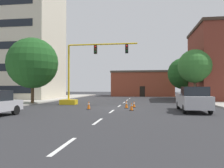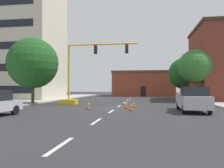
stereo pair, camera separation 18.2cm
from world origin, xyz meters
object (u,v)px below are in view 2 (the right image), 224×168
traffic_cone_roadside_a (131,106)px  traffic_cone_roadside_d (134,104)px  tree_right_mid (195,66)px  pickup_truck_silver (192,99)px  traffic_cone_roadside_c (88,105)px  tree_left_near (33,63)px  traffic_cone_roadside_b (126,104)px  traffic_signal_gantry (78,85)px  tree_right_far (185,74)px

traffic_cone_roadside_a → traffic_cone_roadside_d: 3.09m
tree_right_mid → pickup_truck_silver: bearing=-102.5°
pickup_truck_silver → traffic_cone_roadside_a: bearing=179.1°
pickup_truck_silver → traffic_cone_roadside_d: pickup_truck_silver is taller
traffic_cone_roadside_a → traffic_cone_roadside_c: 3.87m
tree_left_near → traffic_cone_roadside_b: tree_left_near is taller
tree_left_near → pickup_truck_silver: (16.57, -5.58, -3.75)m
tree_left_near → pickup_truck_silver: bearing=-18.6°
traffic_signal_gantry → traffic_cone_roadside_a: 8.84m
traffic_signal_gantry → pickup_truck_silver: size_ratio=1.60×
traffic_cone_roadside_d → pickup_truck_silver: bearing=-33.2°
tree_right_far → traffic_cone_roadside_b: 23.99m
tree_right_mid → traffic_cone_roadside_a: size_ratio=9.99×
traffic_signal_gantry → tree_right_mid: size_ratio=1.25×
pickup_truck_silver → traffic_cone_roadside_b: bearing=158.9°
tree_right_mid → tree_left_near: bearing=-160.9°
traffic_cone_roadside_b → traffic_cone_roadside_d: traffic_cone_roadside_b is taller
traffic_cone_roadside_b → tree_right_mid: bearing=50.9°
tree_right_far → pickup_truck_silver: tree_right_far is taller
traffic_cone_roadside_a → traffic_signal_gantry: bearing=137.6°
tree_right_mid → traffic_cone_roadside_c: 16.85m
traffic_cone_roadside_c → traffic_cone_roadside_d: 4.62m
tree_right_far → tree_left_near: (-19.80, -18.50, 0.25)m
tree_right_far → tree_left_near: tree_left_near is taller
traffic_signal_gantry → traffic_cone_roadside_d: size_ratio=14.02×
tree_left_near → traffic_cone_roadside_a: size_ratio=10.97×
traffic_signal_gantry → traffic_cone_roadside_b: size_ratio=11.97×
tree_right_mid → tree_left_near: 20.41m
tree_right_mid → traffic_cone_roadside_b: bearing=-129.1°
pickup_truck_silver → traffic_cone_roadside_c: (-8.73, 0.68, -0.61)m
traffic_cone_roadside_a → tree_right_mid: bearing=57.9°
traffic_signal_gantry → traffic_cone_roadside_d: 7.25m
tree_right_mid → traffic_cone_roadside_d: tree_right_mid is taller
tree_right_mid → traffic_cone_roadside_a: bearing=-122.1°
pickup_truck_silver → traffic_cone_roadside_d: 5.83m
tree_right_far → pickup_truck_silver: 24.55m
traffic_signal_gantry → tree_right_far: size_ratio=1.18×
tree_right_mid → traffic_cone_roadside_a: tree_right_mid is taller
tree_right_mid → traffic_cone_roadside_d: size_ratio=11.23×
traffic_cone_roadside_b → traffic_cone_roadside_c: size_ratio=0.98×
tree_right_mid → traffic_cone_roadside_b: (-8.23, -10.12, -4.37)m
traffic_signal_gantry → traffic_cone_roadside_c: (2.55, -5.23, -1.86)m
traffic_signal_gantry → traffic_cone_roadside_c: bearing=-64.0°
traffic_cone_roadside_d → traffic_cone_roadside_a: bearing=-91.1°
traffic_cone_roadside_b → tree_left_near: bearing=162.7°
traffic_signal_gantry → pickup_truck_silver: 12.80m
tree_right_far → traffic_cone_roadside_d: (-8.07, -20.91, -4.17)m
tree_right_far → traffic_cone_roadside_a: bearing=-108.7°
tree_right_far → traffic_cone_roadside_c: 26.60m
traffic_signal_gantry → traffic_cone_roadside_c: traffic_signal_gantry is taller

